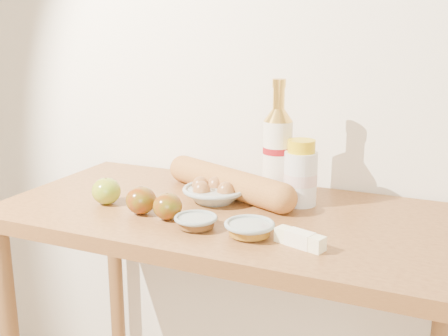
{
  "coord_description": "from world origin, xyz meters",
  "views": [
    {
      "loc": [
        0.55,
        -0.09,
        1.38
      ],
      "look_at": [
        0.0,
        1.15,
        1.02
      ],
      "focal_mm": 45.0,
      "sensor_mm": 36.0,
      "label": 1
    }
  ],
  "objects_px": {
    "cream_bottle": "(301,175)",
    "bourbon_bottle": "(277,151)",
    "egg_bowl": "(215,192)",
    "baguette": "(228,182)",
    "table": "(229,254)"
  },
  "relations": [
    {
      "from": "table",
      "to": "bourbon_bottle",
      "type": "bearing_deg",
      "value": 62.44
    },
    {
      "from": "table",
      "to": "cream_bottle",
      "type": "distance_m",
      "value": 0.28
    },
    {
      "from": "cream_bottle",
      "to": "egg_bowl",
      "type": "distance_m",
      "value": 0.24
    },
    {
      "from": "bourbon_bottle",
      "to": "table",
      "type": "bearing_deg",
      "value": -133.89
    },
    {
      "from": "bourbon_bottle",
      "to": "egg_bowl",
      "type": "bearing_deg",
      "value": -162.4
    },
    {
      "from": "bourbon_bottle",
      "to": "egg_bowl",
      "type": "relative_size",
      "value": 1.49
    },
    {
      "from": "table",
      "to": "cream_bottle",
      "type": "height_order",
      "value": "cream_bottle"
    },
    {
      "from": "bourbon_bottle",
      "to": "egg_bowl",
      "type": "xyz_separation_m",
      "value": [
        -0.14,
        -0.1,
        -0.11
      ]
    },
    {
      "from": "table",
      "to": "egg_bowl",
      "type": "height_order",
      "value": "egg_bowl"
    },
    {
      "from": "cream_bottle",
      "to": "egg_bowl",
      "type": "bearing_deg",
      "value": -148.29
    },
    {
      "from": "egg_bowl",
      "to": "baguette",
      "type": "relative_size",
      "value": 0.46
    },
    {
      "from": "bourbon_bottle",
      "to": "baguette",
      "type": "relative_size",
      "value": 0.69
    },
    {
      "from": "bourbon_bottle",
      "to": "baguette",
      "type": "distance_m",
      "value": 0.16
    },
    {
      "from": "cream_bottle",
      "to": "bourbon_bottle",
      "type": "bearing_deg",
      "value": 173.54
    },
    {
      "from": "baguette",
      "to": "bourbon_bottle",
      "type": "bearing_deg",
      "value": 40.83
    }
  ]
}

